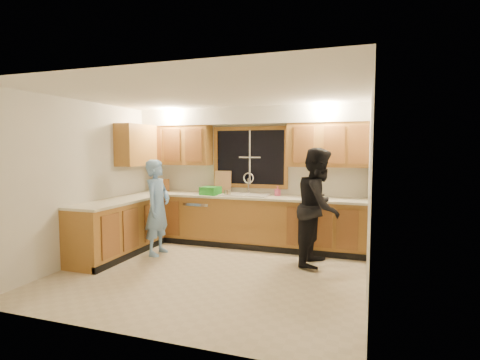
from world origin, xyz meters
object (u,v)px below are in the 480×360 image
sink (245,198)px  man (158,207)px  stove (95,236)px  knife_block (165,185)px  dish_crate (210,191)px  bowl (308,196)px  soap_bottle (278,191)px  woman (319,207)px  dishwasher (202,220)px

sink → man: bearing=-140.3°
stove → man: bearing=54.3°
knife_block → dish_crate: (1.06, -0.23, -0.05)m
bowl → soap_bottle: bearing=171.4°
knife_block → bowl: (2.81, -0.07, -0.09)m
man → soap_bottle: (1.78, 1.13, 0.21)m
sink → bowl: sink is taller
soap_bottle → woman: bearing=-45.2°
sink → stove: sink is taller
man → bowl: bearing=-67.8°
stove → man: man is taller
sink → man: 1.57m
dish_crate → bowl: (1.75, 0.16, -0.05)m
man → soap_bottle: man is taller
stove → dish_crate: dish_crate is taller
dish_crate → bowl: bearing=5.1°
knife_block → bowl: 2.81m
dishwasher → dish_crate: (0.22, -0.10, 0.58)m
man → woman: (2.60, 0.29, 0.10)m
bowl → woman: bearing=-69.4°
stove → soap_bottle: size_ratio=5.23×
dish_crate → knife_block: bearing=167.9°
bowl → man: bearing=-155.8°
woman → bowl: size_ratio=8.36×
dish_crate → soap_bottle: soap_bottle is taller
sink → knife_block: 1.71m
man → woman: woman is taller
stove → knife_block: (0.10, 1.94, 0.59)m
sink → knife_block: sink is taller
dishwasher → bowl: bearing=1.7°
man → woman: bearing=-85.5°
woman → soap_bottle: (-0.83, 0.83, 0.12)m
stove → bowl: bowl is taller
man → soap_bottle: 2.11m
stove → soap_bottle: 3.12m
man → knife_block: (-0.49, 1.11, 0.25)m
stove → dish_crate: (1.17, 1.71, 0.54)m
soap_bottle → sink: bearing=-167.7°
dish_crate → sink: bearing=10.2°
stove → woman: bearing=19.3°
sink → dishwasher: bearing=-179.0°
sink → woman: size_ratio=0.48×
knife_block → bowl: bearing=-45.4°
soap_bottle → bowl: soap_bottle is taller
woman → dish_crate: bearing=80.3°
dishwasher → bowl: bowl is taller
man → knife_block: 1.24m
man → bowl: man is taller
dish_crate → soap_bottle: size_ratio=1.82×
woman → dish_crate: size_ratio=5.67×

